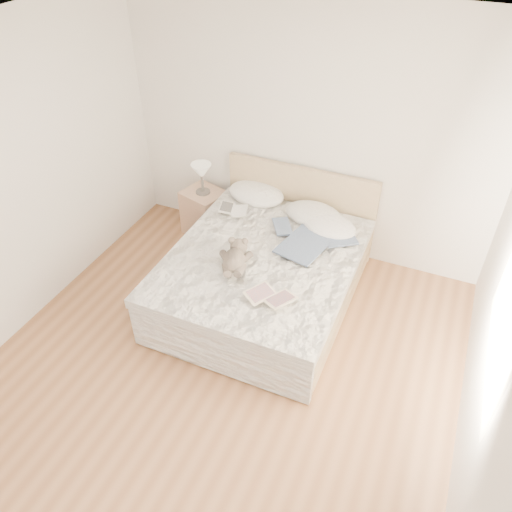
% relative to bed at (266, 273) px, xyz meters
% --- Properties ---
extents(floor, '(4.00, 4.50, 0.00)m').
position_rel_bed_xyz_m(floor, '(0.00, -1.19, -0.31)').
color(floor, brown).
rests_on(floor, ground).
extents(ceiling, '(4.00, 4.50, 0.00)m').
position_rel_bed_xyz_m(ceiling, '(0.00, -1.19, 2.39)').
color(ceiling, white).
rests_on(ceiling, ground).
extents(wall_back, '(4.00, 0.02, 2.70)m').
position_rel_bed_xyz_m(wall_back, '(0.00, 1.06, 1.04)').
color(wall_back, silver).
rests_on(wall_back, ground).
extents(wall_right, '(0.02, 4.50, 2.70)m').
position_rel_bed_xyz_m(wall_right, '(2.00, -1.19, 1.04)').
color(wall_right, silver).
rests_on(wall_right, ground).
extents(bed, '(1.72, 2.14, 1.00)m').
position_rel_bed_xyz_m(bed, '(0.00, 0.00, 0.00)').
color(bed, tan).
rests_on(bed, floor).
extents(nightstand, '(0.54, 0.51, 0.56)m').
position_rel_bed_xyz_m(nightstand, '(-1.10, 0.77, -0.03)').
color(nightstand, tan).
rests_on(nightstand, floor).
extents(table_lamp, '(0.28, 0.28, 0.36)m').
position_rel_bed_xyz_m(table_lamp, '(-1.10, 0.76, 0.51)').
color(table_lamp, '#4B4541').
rests_on(table_lamp, nightstand).
extents(pillow_left, '(0.71, 0.54, 0.20)m').
position_rel_bed_xyz_m(pillow_left, '(-0.48, 0.86, 0.33)').
color(pillow_left, white).
rests_on(pillow_left, bed).
extents(pillow_middle, '(0.66, 0.50, 0.18)m').
position_rel_bed_xyz_m(pillow_middle, '(0.24, 0.72, 0.33)').
color(pillow_middle, white).
rests_on(pillow_middle, bed).
extents(pillow_right, '(0.64, 0.50, 0.17)m').
position_rel_bed_xyz_m(pillow_right, '(0.46, 0.58, 0.33)').
color(pillow_right, white).
rests_on(pillow_right, bed).
extents(blouse, '(0.74, 0.77, 0.02)m').
position_rel_bed_xyz_m(blouse, '(0.33, 0.21, 0.32)').
color(blouse, '#3C4B68').
rests_on(blouse, bed).
extents(photo_book, '(0.37, 0.30, 0.02)m').
position_rel_bed_xyz_m(photo_book, '(-0.58, 0.48, 0.32)').
color(photo_book, white).
rests_on(photo_book, bed).
extents(childrens_book, '(0.46, 0.41, 0.02)m').
position_rel_bed_xyz_m(childrens_book, '(0.30, -0.62, 0.32)').
color(childrens_book, '#F8E6C6').
rests_on(childrens_book, bed).
extents(teddy_bear, '(0.38, 0.45, 0.20)m').
position_rel_bed_xyz_m(teddy_bear, '(-0.15, -0.39, 0.34)').
color(teddy_bear, brown).
rests_on(teddy_bear, bed).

